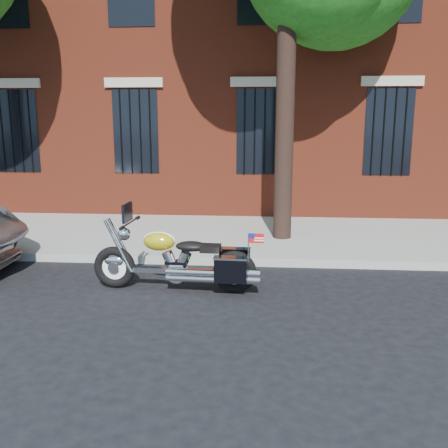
{
  "coord_description": "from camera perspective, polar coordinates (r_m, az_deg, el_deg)",
  "views": [
    {
      "loc": [
        0.1,
        -7.02,
        2.53
      ],
      "look_at": [
        -0.52,
        0.8,
        0.86
      ],
      "focal_mm": 40.0,
      "sensor_mm": 36.0,
      "label": 1
    }
  ],
  "objects": [
    {
      "name": "curb",
      "position": [
        8.75,
        3.68,
        -4.27
      ],
      "size": [
        40.0,
        0.16,
        0.15
      ],
      "primitive_type": "cube",
      "color": "gray",
      "rests_on": "ground"
    },
    {
      "name": "sidewalk",
      "position": [
        10.57,
        3.84,
        -1.41
      ],
      "size": [
        40.0,
        3.6,
        0.15
      ],
      "primitive_type": "cube",
      "color": "gray",
      "rests_on": "ground"
    },
    {
      "name": "building",
      "position": [
        17.43,
        4.46,
        23.5
      ],
      "size": [
        26.0,
        10.08,
        12.0
      ],
      "color": "maroon",
      "rests_on": "ground"
    },
    {
      "name": "ground",
      "position": [
        7.46,
        3.5,
        -7.8
      ],
      "size": [
        120.0,
        120.0,
        0.0
      ],
      "primitive_type": "plane",
      "color": "black",
      "rests_on": "ground"
    },
    {
      "name": "motorcycle",
      "position": [
        7.4,
        -4.81,
        -4.4
      ],
      "size": [
        2.56,
        0.8,
        1.3
      ],
      "rotation": [
        0.0,
        0.0,
        -0.05
      ],
      "color": "black",
      "rests_on": "ground"
    }
  ]
}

